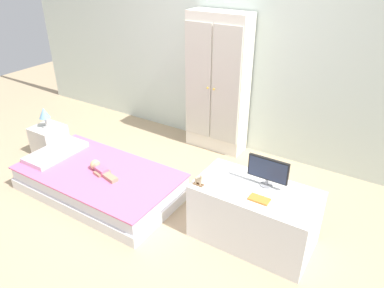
% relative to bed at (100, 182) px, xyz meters
% --- Properties ---
extents(ground_plane, '(10.00, 10.00, 0.02)m').
position_rel_bed_xyz_m(ground_plane, '(0.60, 0.08, -0.13)').
color(ground_plane, tan).
extents(back_wall, '(6.40, 0.05, 2.70)m').
position_rel_bed_xyz_m(back_wall, '(0.60, 1.66, 1.23)').
color(back_wall, silver).
rests_on(back_wall, ground_plane).
extents(bed, '(1.62, 0.87, 0.25)m').
position_rel_bed_xyz_m(bed, '(0.00, 0.00, 0.00)').
color(bed, white).
rests_on(bed, ground_plane).
extents(pillow, '(0.32, 0.62, 0.05)m').
position_rel_bed_xyz_m(pillow, '(-0.61, -0.00, 0.15)').
color(pillow, silver).
rests_on(pillow, bed).
extents(doll, '(0.39, 0.16, 0.10)m').
position_rel_bed_xyz_m(doll, '(0.03, -0.00, 0.17)').
color(doll, '#D6668E').
rests_on(doll, bed).
extents(nightstand, '(0.33, 0.33, 0.35)m').
position_rel_bed_xyz_m(nightstand, '(-1.07, 0.27, 0.05)').
color(nightstand, silver).
rests_on(nightstand, ground_plane).
extents(table_lamp, '(0.12, 0.12, 0.24)m').
position_rel_bed_xyz_m(table_lamp, '(-1.07, 0.27, 0.39)').
color(table_lamp, '#B7B2AD').
rests_on(table_lamp, nightstand).
extents(wardrobe, '(0.70, 0.32, 1.60)m').
position_rel_bed_xyz_m(wardrobe, '(0.51, 1.47, 0.68)').
color(wardrobe, white).
rests_on(wardrobe, ground_plane).
extents(tv_stand, '(0.97, 0.52, 0.51)m').
position_rel_bed_xyz_m(tv_stand, '(1.56, 0.19, 0.13)').
color(tv_stand, white).
rests_on(tv_stand, ground_plane).
extents(tv_monitor, '(0.33, 0.10, 0.25)m').
position_rel_bed_xyz_m(tv_monitor, '(1.61, 0.28, 0.53)').
color(tv_monitor, '#99999E').
rests_on(tv_monitor, tv_stand).
extents(rocking_horse_toy, '(0.09, 0.04, 0.10)m').
position_rel_bed_xyz_m(rocking_horse_toy, '(1.15, 0.00, 0.43)').
color(rocking_horse_toy, '#8E6642').
rests_on(rocking_horse_toy, tv_stand).
extents(book_orange, '(0.15, 0.09, 0.02)m').
position_rel_bed_xyz_m(book_orange, '(1.64, 0.08, 0.39)').
color(book_orange, orange).
rests_on(book_orange, tv_stand).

